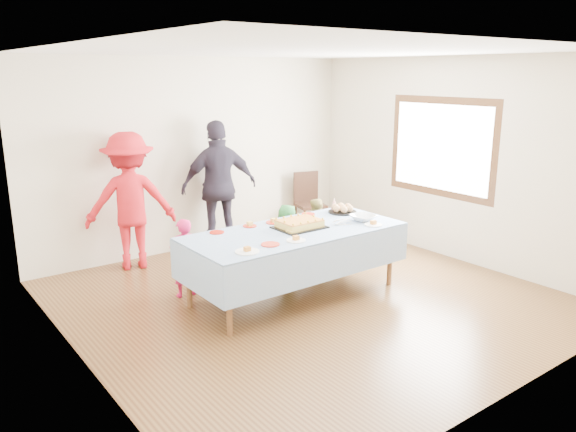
# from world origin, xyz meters

# --- Properties ---
(ground) EXTENTS (5.00, 5.00, 0.00)m
(ground) POSITION_xyz_m (0.00, 0.00, 0.00)
(ground) COLOR #4B2C15
(ground) RESTS_ON ground
(room_walls) EXTENTS (5.04, 5.04, 2.72)m
(room_walls) POSITION_xyz_m (0.05, 0.00, 1.77)
(room_walls) COLOR beige
(room_walls) RESTS_ON ground
(party_table) EXTENTS (2.50, 1.10, 0.78)m
(party_table) POSITION_xyz_m (-0.07, 0.15, 0.72)
(party_table) COLOR brown
(party_table) RESTS_ON ground
(birthday_cake) EXTENTS (0.54, 0.42, 0.10)m
(birthday_cake) POSITION_xyz_m (0.02, 0.19, 0.83)
(birthday_cake) COLOR black
(birthday_cake) RESTS_ON party_table
(rolls_tray) EXTENTS (0.36, 0.36, 0.11)m
(rolls_tray) POSITION_xyz_m (0.89, 0.42, 0.83)
(rolls_tray) COLOR black
(rolls_tray) RESTS_ON party_table
(punch_bowl) EXTENTS (0.29, 0.29, 0.07)m
(punch_bowl) POSITION_xyz_m (0.83, -0.01, 0.82)
(punch_bowl) COLOR silver
(punch_bowl) RESTS_ON party_table
(party_hat) EXTENTS (0.10, 0.10, 0.16)m
(party_hat) POSITION_xyz_m (0.89, 0.58, 0.86)
(party_hat) COLOR white
(party_hat) RESTS_ON party_table
(fork_pile) EXTENTS (0.24, 0.18, 0.07)m
(fork_pile) POSITION_xyz_m (0.52, 0.02, 0.81)
(fork_pile) COLOR white
(fork_pile) RESTS_ON party_table
(plate_red_far_a) EXTENTS (0.16, 0.16, 0.01)m
(plate_red_far_a) POSITION_xyz_m (-0.82, 0.58, 0.79)
(plate_red_far_a) COLOR red
(plate_red_far_a) RESTS_ON party_table
(plate_red_far_b) EXTENTS (0.16, 0.16, 0.01)m
(plate_red_far_b) POSITION_xyz_m (-0.39, 0.58, 0.79)
(plate_red_far_b) COLOR red
(plate_red_far_b) RESTS_ON party_table
(plate_red_far_c) EXTENTS (0.18, 0.18, 0.01)m
(plate_red_far_c) POSITION_xyz_m (-0.08, 0.54, 0.79)
(plate_red_far_c) COLOR red
(plate_red_far_c) RESTS_ON party_table
(plate_red_far_d) EXTENTS (0.17, 0.17, 0.01)m
(plate_red_far_d) POSITION_xyz_m (0.49, 0.61, 0.79)
(plate_red_far_d) COLOR red
(plate_red_far_d) RESTS_ON party_table
(plate_red_near) EXTENTS (0.19, 0.19, 0.01)m
(plate_red_near) POSITION_xyz_m (-0.61, -0.14, 0.79)
(plate_red_near) COLOR red
(plate_red_near) RESTS_ON party_table
(plate_white_left) EXTENTS (0.24, 0.24, 0.01)m
(plate_white_left) POSITION_xyz_m (-0.93, -0.20, 0.79)
(plate_white_left) COLOR white
(plate_white_left) RESTS_ON party_table
(plate_white_mid) EXTENTS (0.21, 0.21, 0.01)m
(plate_white_mid) POSITION_xyz_m (-0.32, -0.19, 0.79)
(plate_white_mid) COLOR white
(plate_white_mid) RESTS_ON party_table
(plate_white_right) EXTENTS (0.21, 0.21, 0.01)m
(plate_white_right) POSITION_xyz_m (0.78, -0.23, 0.79)
(plate_white_right) COLOR white
(plate_white_right) RESTS_ON party_table
(dining_chair) EXTENTS (0.51, 0.51, 0.96)m
(dining_chair) POSITION_xyz_m (1.74, 2.14, 0.53)
(dining_chair) COLOR black
(dining_chair) RESTS_ON ground
(toddler_left) EXTENTS (0.34, 0.23, 0.91)m
(toddler_left) POSITION_xyz_m (-1.08, 0.90, 0.46)
(toddler_left) COLOR #E11C5F
(toddler_left) RESTS_ON ground
(toddler_mid) EXTENTS (0.49, 0.39, 0.86)m
(toddler_mid) POSITION_xyz_m (0.38, 0.90, 0.43)
(toddler_mid) COLOR #257032
(toddler_mid) RESTS_ON ground
(toddler_right) EXTENTS (0.46, 0.39, 0.85)m
(toddler_right) POSITION_xyz_m (0.92, 0.99, 0.42)
(toddler_right) COLOR tan
(toddler_right) RESTS_ON ground
(adult_left) EXTENTS (1.29, 0.97, 1.77)m
(adult_left) POSITION_xyz_m (-1.16, 2.20, 0.89)
(adult_left) COLOR red
(adult_left) RESTS_ON ground
(adult_right) EXTENTS (1.16, 0.68, 1.85)m
(adult_right) POSITION_xyz_m (0.14, 2.17, 0.93)
(adult_right) COLOR #292431
(adult_right) RESTS_ON ground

